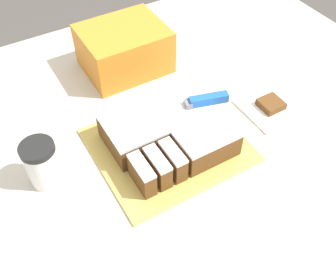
{
  "coord_description": "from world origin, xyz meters",
  "views": [
    {
      "loc": [
        -0.39,
        -0.62,
        1.62
      ],
      "look_at": [
        -0.07,
        -0.07,
        0.94
      ],
      "focal_mm": 42.0,
      "sensor_mm": 36.0,
      "label": 1
    }
  ],
  "objects_px": {
    "knife": "(196,102)",
    "storage_box": "(124,49)",
    "brownie": "(271,104)",
    "coffee_cup": "(42,164)",
    "cake": "(169,132)",
    "cake_board": "(168,145)"
  },
  "relations": [
    {
      "from": "coffee_cup",
      "to": "brownie",
      "type": "relative_size",
      "value": 1.94
    },
    {
      "from": "knife",
      "to": "coffee_cup",
      "type": "xyz_separation_m",
      "value": [
        -0.38,
        0.03,
        -0.03
      ]
    },
    {
      "from": "cake_board",
      "to": "coffee_cup",
      "type": "relative_size",
      "value": 3.06
    },
    {
      "from": "storage_box",
      "to": "brownie",
      "type": "bearing_deg",
      "value": -54.53
    },
    {
      "from": "cake",
      "to": "brownie",
      "type": "relative_size",
      "value": 4.51
    },
    {
      "from": "cake_board",
      "to": "knife",
      "type": "relative_size",
      "value": 1.29
    },
    {
      "from": "cake",
      "to": "coffee_cup",
      "type": "distance_m",
      "value": 0.3
    },
    {
      "from": "brownie",
      "to": "cake_board",
      "type": "bearing_deg",
      "value": 175.5
    },
    {
      "from": "cake_board",
      "to": "brownie",
      "type": "relative_size",
      "value": 5.93
    },
    {
      "from": "cake",
      "to": "storage_box",
      "type": "bearing_deg",
      "value": 82.34
    },
    {
      "from": "knife",
      "to": "brownie",
      "type": "relative_size",
      "value": 4.58
    },
    {
      "from": "cake_board",
      "to": "cake",
      "type": "xyz_separation_m",
      "value": [
        0.01,
        0.0,
        0.04
      ]
    },
    {
      "from": "cake",
      "to": "storage_box",
      "type": "height_order",
      "value": "storage_box"
    },
    {
      "from": "knife",
      "to": "storage_box",
      "type": "distance_m",
      "value": 0.31
    },
    {
      "from": "storage_box",
      "to": "knife",
      "type": "bearing_deg",
      "value": -82.35
    },
    {
      "from": "cake",
      "to": "brownie",
      "type": "xyz_separation_m",
      "value": [
        0.3,
        -0.03,
        -0.02
      ]
    },
    {
      "from": "cake_board",
      "to": "coffee_cup",
      "type": "xyz_separation_m",
      "value": [
        -0.29,
        0.05,
        0.05
      ]
    },
    {
      "from": "cake_board",
      "to": "knife",
      "type": "bearing_deg",
      "value": 14.15
    },
    {
      "from": "brownie",
      "to": "coffee_cup",
      "type": "bearing_deg",
      "value": 172.81
    },
    {
      "from": "coffee_cup",
      "to": "knife",
      "type": "bearing_deg",
      "value": -4.19
    },
    {
      "from": "cake_board",
      "to": "coffee_cup",
      "type": "bearing_deg",
      "value": 170.01
    },
    {
      "from": "cake",
      "to": "knife",
      "type": "height_order",
      "value": "knife"
    }
  ]
}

